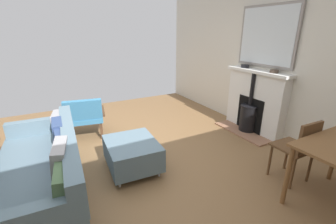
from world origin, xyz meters
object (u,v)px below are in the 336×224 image
Objects in this scene: mantel_bowl_far at (274,71)px; sofa at (45,172)px; ottoman at (132,153)px; fireplace at (253,105)px; dining_chair_near_fireplace at (299,146)px; mantel_bowl_near at (245,66)px; armchair_accent at (84,115)px.

sofa is at bearing -0.58° from mantel_bowl_far.
ottoman is at bearing -172.97° from sofa.
fireplace is 3.46m from sofa.
ottoman is 0.98× the size of dining_chair_near_fireplace.
sofa is (3.45, -0.03, -0.82)m from mantel_bowl_far.
mantel_bowl_near is at bearing -169.19° from ottoman.
mantel_bowl_far reaches higher than dining_chair_near_fireplace.
sofa is at bearing 9.69° from mantel_bowl_near.
fireplace is 0.73m from mantel_bowl_far.
armchair_accent is at bearing -51.14° from dining_chair_near_fireplace.
dining_chair_near_fireplace is (-2.05, 2.54, 0.08)m from armchair_accent.
armchair_accent is at bearing -27.90° from mantel_bowl_far.
mantel_bowl_near reaches higher than sofa.
mantel_bowl_far is (0.00, 0.62, -0.00)m from mantel_bowl_near.
fireplace reaches higher than sofa.
sofa reaches higher than armchair_accent.
sofa is 1.59m from armchair_accent.
sofa is 1.05m from ottoman.
armchair_accent reaches higher than ottoman.
fireplace reaches higher than ottoman.
sofa is 2.42× the size of dining_chair_near_fireplace.
sofa reaches higher than ottoman.
dining_chair_near_fireplace is at bearing 157.97° from sofa.
ottoman is 1.39m from armchair_accent.
dining_chair_near_fireplace is (0.76, 1.06, -0.68)m from mantel_bowl_far.
sofa is 2.62× the size of armchair_accent.
mantel_bowl_far reaches higher than sofa.
fireplace is 3.03m from armchair_accent.
fireplace is 0.74m from mantel_bowl_near.
mantel_bowl_near reaches higher than ottoman.
fireplace reaches higher than armchair_accent.
fireplace is 1.65× the size of armchair_accent.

